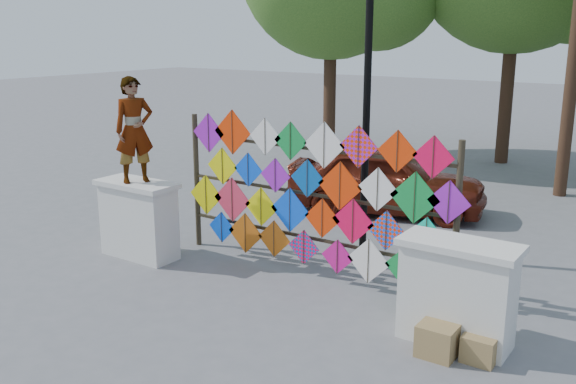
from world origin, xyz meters
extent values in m
plane|color=slate|center=(0.00, 0.00, 0.00)|extent=(80.00, 80.00, 0.00)
cube|color=white|center=(-2.70, -0.20, 0.60)|extent=(1.30, 0.55, 1.20)
cube|color=white|center=(-2.70, -0.20, 1.24)|extent=(1.40, 0.65, 0.08)
cube|color=white|center=(2.70, -0.20, 0.60)|extent=(1.30, 0.55, 1.20)
cube|color=white|center=(2.70, -0.20, 1.24)|extent=(1.40, 0.65, 0.08)
cylinder|color=#332A1C|center=(-2.30, 0.80, 1.15)|extent=(0.09, 0.09, 2.30)
cylinder|color=#332A1C|center=(2.30, 0.80, 1.15)|extent=(0.09, 0.09, 2.30)
cube|color=#332A1C|center=(0.00, 0.80, 0.55)|extent=(4.60, 0.04, 0.04)
cube|color=#332A1C|center=(0.00, 0.80, 1.25)|extent=(4.60, 0.04, 0.04)
cube|color=#332A1C|center=(0.00, 0.80, 1.95)|extent=(4.60, 0.04, 0.04)
cube|color=#AA1CD2|center=(-1.94, 0.74, 2.02)|extent=(0.66, 0.01, 0.66)
cube|color=#332A1C|center=(-1.94, 0.73, 2.02)|extent=(0.01, 0.01, 0.65)
cube|color=#F73507|center=(-1.44, 0.74, 2.08)|extent=(0.73, 0.01, 0.73)
cube|color=#332A1C|center=(-1.44, 0.73, 2.08)|extent=(0.01, 0.01, 0.72)
cube|color=white|center=(-0.79, 0.74, 2.07)|extent=(0.59, 0.01, 0.59)
cube|color=#332A1C|center=(-0.79, 0.73, 2.07)|extent=(0.01, 0.01, 0.58)
cube|color=#11913A|center=(-0.32, 0.74, 2.04)|extent=(0.59, 0.01, 0.59)
cube|color=#332A1C|center=(-0.32, 0.73, 2.04)|extent=(0.01, 0.01, 0.58)
cube|color=white|center=(0.27, 0.74, 2.04)|extent=(0.69, 0.01, 0.69)
cube|color=#332A1C|center=(0.27, 0.73, 2.04)|extent=(0.01, 0.01, 0.68)
cube|color=#AA1CD2|center=(0.84, 0.74, 2.07)|extent=(0.62, 0.01, 0.62)
cube|color=#332A1C|center=(0.84, 0.73, 2.07)|extent=(0.01, 0.01, 0.60)
cube|color=#F73507|center=(1.43, 0.74, 2.07)|extent=(0.60, 0.01, 0.60)
cube|color=#332A1C|center=(1.43, 0.73, 2.07)|extent=(0.01, 0.01, 0.59)
cube|color=#FF0B46|center=(1.95, 0.74, 2.05)|extent=(0.59, 0.01, 0.59)
cube|color=#332A1C|center=(1.95, 0.73, 2.05)|extent=(0.01, 0.01, 0.58)
cube|color=#FFF50A|center=(-1.63, 0.70, 1.51)|extent=(0.62, 0.01, 0.62)
cube|color=#332A1C|center=(-1.63, 0.69, 1.51)|extent=(0.01, 0.01, 0.61)
cube|color=#0B51FD|center=(-1.10, 0.70, 1.51)|extent=(0.55, 0.01, 0.55)
cube|color=#332A1C|center=(-1.10, 0.69, 1.51)|extent=(0.01, 0.01, 0.54)
cube|color=#AA1CD2|center=(-0.57, 0.70, 1.49)|extent=(0.55, 0.01, 0.55)
cube|color=#332A1C|center=(-0.57, 0.69, 1.49)|extent=(0.01, 0.01, 0.54)
cube|color=#0753B1|center=(0.01, 0.70, 1.51)|extent=(0.59, 0.01, 0.59)
cube|color=#332A1C|center=(0.01, 0.69, 1.51)|extent=(0.01, 0.01, 0.58)
cube|color=#F73507|center=(0.57, 0.70, 1.47)|extent=(0.73, 0.01, 0.73)
cube|color=#332A1C|center=(0.57, 0.69, 1.47)|extent=(0.01, 0.01, 0.72)
cube|color=white|center=(1.17, 0.70, 1.51)|extent=(0.64, 0.01, 0.64)
cube|color=#332A1C|center=(1.17, 0.69, 1.51)|extent=(0.01, 0.01, 0.62)
cube|color=#11913A|center=(1.73, 0.70, 1.47)|extent=(0.73, 0.01, 0.73)
cube|color=#332A1C|center=(1.73, 0.69, 1.47)|extent=(0.01, 0.01, 0.72)
cube|color=#AA1CD2|center=(2.21, 0.70, 1.48)|extent=(0.60, 0.01, 0.60)
cube|color=#332A1C|center=(2.21, 0.69, 1.48)|extent=(0.01, 0.01, 0.59)
cube|color=#FFF50A|center=(-1.97, 0.66, 0.98)|extent=(0.69, 0.01, 0.69)
cube|color=#332A1C|center=(-1.97, 0.65, 0.98)|extent=(0.01, 0.01, 0.67)
cube|color=#E63250|center=(-1.41, 0.66, 0.98)|extent=(0.75, 0.01, 0.75)
cube|color=#332A1C|center=(-1.41, 0.65, 0.98)|extent=(0.01, 0.01, 0.73)
cube|color=#FFF50A|center=(-0.82, 0.66, 0.95)|extent=(0.63, 0.01, 0.63)
cube|color=#332A1C|center=(-0.82, 0.65, 0.95)|extent=(0.01, 0.01, 0.62)
cube|color=#0B51FD|center=(-0.27, 0.66, 0.98)|extent=(0.70, 0.01, 0.70)
cube|color=#332A1C|center=(-0.27, 0.65, 0.98)|extent=(0.01, 0.01, 0.69)
cube|color=#F73507|center=(0.31, 0.66, 0.95)|extent=(0.61, 0.01, 0.61)
cube|color=#332A1C|center=(0.31, 0.65, 0.95)|extent=(0.01, 0.01, 0.60)
cube|color=#FF0B46|center=(0.82, 0.66, 0.99)|extent=(0.68, 0.01, 0.68)
cube|color=#332A1C|center=(0.82, 0.65, 0.99)|extent=(0.01, 0.01, 0.67)
cube|color=#F73507|center=(1.35, 0.66, 0.95)|extent=(0.59, 0.01, 0.59)
cube|color=#332A1C|center=(1.35, 0.65, 0.95)|extent=(0.01, 0.01, 0.58)
cube|color=#0EE5B4|center=(1.94, 0.66, 0.98)|extent=(0.53, 0.01, 0.53)
cube|color=#332A1C|center=(1.94, 0.65, 0.98)|extent=(0.01, 0.01, 0.52)
cube|color=#0B51FD|center=(-1.62, 0.62, 0.48)|extent=(0.53, 0.01, 0.53)
cube|color=#332A1C|center=(-1.62, 0.61, 0.48)|extent=(0.01, 0.01, 0.52)
cube|color=#C15911|center=(-1.12, 0.62, 0.47)|extent=(0.68, 0.01, 0.68)
cube|color=#332A1C|center=(-1.12, 0.61, 0.47)|extent=(0.01, 0.01, 0.67)
cube|color=#C15911|center=(-0.55, 0.62, 0.48)|extent=(0.61, 0.01, 0.61)
cube|color=#332A1C|center=(-0.55, 0.61, 0.48)|extent=(0.01, 0.01, 0.60)
cube|color=#0753B1|center=(0.01, 0.62, 0.45)|extent=(0.55, 0.01, 0.55)
cube|color=#332A1C|center=(0.01, 0.61, 0.45)|extent=(0.01, 0.01, 0.54)
cube|color=#DC1484|center=(0.60, 0.62, 0.42)|extent=(0.54, 0.01, 0.54)
cube|color=#332A1C|center=(0.60, 0.61, 0.42)|extent=(0.01, 0.01, 0.53)
cube|color=white|center=(1.11, 0.62, 0.46)|extent=(0.68, 0.01, 0.68)
cube|color=#332A1C|center=(1.11, 0.61, 0.46)|extent=(0.01, 0.01, 0.67)
cube|color=#11913A|center=(1.69, 0.62, 0.48)|extent=(0.65, 0.01, 0.65)
cube|color=#332A1C|center=(1.69, 0.61, 0.48)|extent=(0.01, 0.01, 0.64)
cube|color=#FFF50A|center=(2.27, 0.62, 0.42)|extent=(0.72, 0.01, 0.72)
cube|color=#332A1C|center=(2.27, 0.61, 0.42)|extent=(0.01, 0.01, 0.71)
cylinder|color=#3F261B|center=(-4.50, 9.00, 1.93)|extent=(0.36, 0.36, 3.85)
cylinder|color=#3F261B|center=(0.00, 11.00, 2.06)|extent=(0.36, 0.36, 4.12)
cylinder|color=#3F261B|center=(2.20, 8.00, 2.75)|extent=(0.28, 0.28, 5.50)
imported|color=#99999E|center=(-2.68, -0.20, 2.12)|extent=(0.65, 0.73, 1.69)
imported|color=#611E10|center=(-0.49, 4.49, 0.68)|extent=(4.32, 2.74, 1.37)
cylinder|color=black|center=(0.30, 2.00, 2.10)|extent=(0.12, 0.12, 4.20)
cube|color=#9B804B|center=(2.65, -0.63, 0.19)|extent=(0.43, 0.38, 0.38)
cube|color=#9B804B|center=(3.10, -0.48, 0.16)|extent=(0.37, 0.34, 0.32)
camera|label=1|loc=(5.01, -7.19, 3.68)|focal=40.00mm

